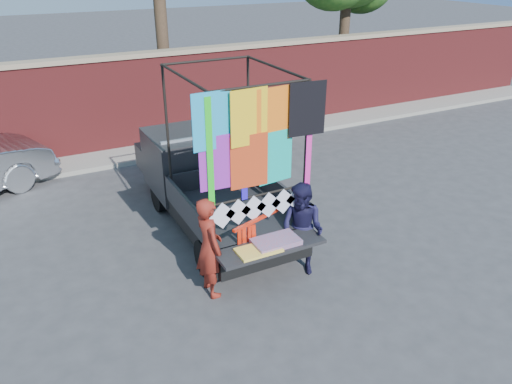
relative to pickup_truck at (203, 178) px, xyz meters
name	(u,v)px	position (x,y,z in m)	size (l,w,h in m)	color
ground	(262,268)	(0.14, -2.36, -0.83)	(90.00, 90.00, 0.00)	#38383A
brick_wall	(145,100)	(0.14, 4.64, 0.49)	(30.00, 0.45, 2.61)	maroon
curb	(156,151)	(0.14, 3.94, -0.77)	(30.00, 1.20, 0.12)	gray
pickup_truck	(203,178)	(0.00, 0.00, 0.00)	(2.09, 5.25, 3.30)	black
woman	(209,247)	(-0.90, -2.57, 0.02)	(0.62, 0.41, 1.69)	maroon
man	(302,229)	(0.72, -2.70, -0.02)	(0.79, 0.62, 1.63)	#181637
streamer_bundle	(251,233)	(-0.21, -2.65, 0.13)	(1.00, 0.39, 0.71)	red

